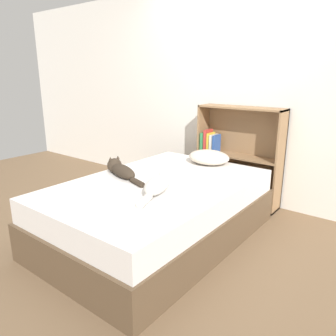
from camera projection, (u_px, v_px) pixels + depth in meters
name	position (u px, v px, depth m)	size (l,w,h in m)	color
ground_plane	(158.00, 237.00, 3.07)	(8.00, 8.00, 0.00)	brown
wall_back	(235.00, 94.00, 3.80)	(8.00, 0.06, 2.50)	white
bed	(158.00, 211.00, 3.00)	(1.36, 2.08, 0.54)	brown
pillow	(209.00, 157.00, 3.51)	(0.45, 0.36, 0.15)	beige
cat_light	(158.00, 184.00, 2.68)	(0.30, 0.57, 0.15)	beige
cat_dark	(121.00, 170.00, 3.10)	(0.60, 0.27, 0.16)	#33281E
bookshelf	(237.00, 154.00, 3.81)	(0.98, 0.26, 1.12)	#8E6B47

